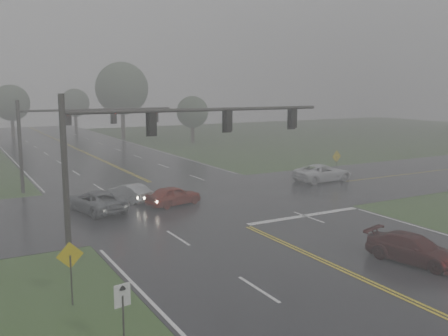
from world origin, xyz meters
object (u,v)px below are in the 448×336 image
sedan_maroon (413,263)px  signal_gantry_near (157,137)px  car_grey (96,212)px  pickup_white (322,181)px  sedan_silver (130,201)px  signal_gantry_far (71,126)px  sedan_red (174,205)px

sedan_maroon → signal_gantry_near: signal_gantry_near is taller
car_grey → pickup_white: (20.21, 1.13, 0.00)m
sedan_silver → signal_gantry_near: 11.03m
sedan_maroon → car_grey: 19.84m
sedan_maroon → pickup_white: pickup_white is taller
pickup_white → sedan_maroon: bearing=151.4°
signal_gantry_far → pickup_white: bearing=-21.4°
pickup_white → signal_gantry_far: (-19.68, 7.70, 5.04)m
signal_gantry_near → sedan_maroon: bearing=-46.1°
car_grey → signal_gantry_far: (0.53, 8.83, 5.04)m
car_grey → pickup_white: bearing=168.5°
signal_gantry_near → signal_gantry_far: (-0.93, 16.35, -0.50)m
car_grey → sedan_maroon: bearing=107.1°
signal_gantry_far → sedan_silver: bearing=-70.5°
pickup_white → signal_gantry_near: (-18.75, -8.65, 5.54)m
sedan_red → signal_gantry_near: 9.50m
sedan_red → sedan_silver: size_ratio=1.05×
car_grey → sedan_red: bearing=156.6°
sedan_maroon → sedan_red: (-5.21, 16.06, 0.00)m
car_grey → signal_gantry_far: signal_gantry_far is taller
sedan_red → car_grey: (-5.24, 0.80, 0.00)m
sedan_red → signal_gantry_far: signal_gantry_far is taller
pickup_white → signal_gantry_far: signal_gantry_far is taller
signal_gantry_near → car_grey: bearing=101.0°
sedan_red → sedan_maroon: bearing=-175.1°
sedan_maroon → signal_gantry_far: size_ratio=0.36×
sedan_red → car_grey: bearing=68.3°
signal_gantry_near → signal_gantry_far: bearing=93.3°
sedan_maroon → signal_gantry_near: size_ratio=0.29×
sedan_maroon → sedan_silver: sedan_maroon is taller
sedan_maroon → car_grey: car_grey is taller
sedan_silver → signal_gantry_near: bearing=62.6°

